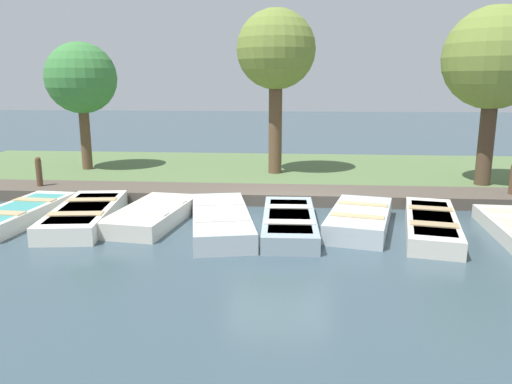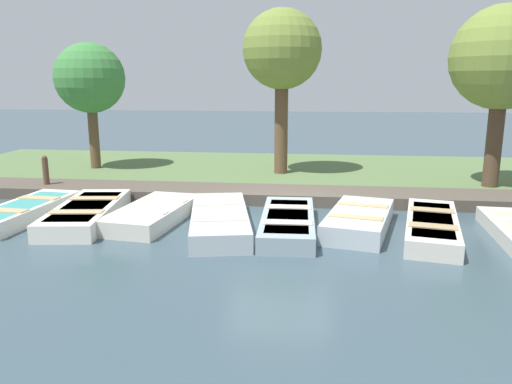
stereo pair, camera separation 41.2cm
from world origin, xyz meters
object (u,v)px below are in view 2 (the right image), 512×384
Objects in this scene: park_tree_left at (282,52)px; rowboat_2 at (153,213)px; rowboat_0 at (24,211)px; rowboat_4 at (288,222)px; mooring_post_near at (46,175)px; rowboat_3 at (220,219)px; park_tree_center at (503,60)px; rowboat_6 at (432,226)px; park_tree_far_left at (90,79)px; rowboat_5 at (359,220)px; rowboat_1 at (87,213)px.

rowboat_2 is at bearing -24.65° from park_tree_left.
rowboat_0 is 0.98× the size of rowboat_4.
mooring_post_near is 0.21× the size of park_tree_left.
park_tree_center is at bearing 110.83° from rowboat_3.
rowboat_3 is at bearing -77.29° from rowboat_6.
park_tree_left is at bearing 159.44° from rowboat_3.
rowboat_3 is 0.71× the size of park_tree_center.
rowboat_2 is 6.04m from rowboat_6.
rowboat_2 is at bearing 34.37° from park_tree_far_left.
rowboat_6 is (0.11, 9.04, -0.00)m from rowboat_0.
rowboat_3 is 1.22× the size of rowboat_5.
park_tree_far_left is at bearing -178.30° from mooring_post_near.
rowboat_3 is at bearing 78.34° from rowboat_1.
rowboat_5 is at bearing 98.07° from rowboat_4.
rowboat_1 is 0.98× the size of rowboat_6.
park_tree_left reaches higher than rowboat_6.
park_tree_center reaches higher than rowboat_2.
rowboat_3 is (0.22, 4.61, 0.02)m from rowboat_0.
park_tree_far_left is at bearing -132.56° from rowboat_4.
rowboat_2 is 0.85× the size of rowboat_6.
park_tree_center is (-4.16, 4.00, 3.45)m from rowboat_5.
rowboat_6 is at bearing 79.70° from rowboat_3.
mooring_post_near is at bearing -92.49° from rowboat_5.
park_tree_left is (-5.46, 2.51, 3.78)m from rowboat_2.
rowboat_5 is (-0.08, 7.58, 0.03)m from rowboat_0.
park_tree_center is at bearing 82.71° from park_tree_far_left.
rowboat_4 is at bearing 92.85° from rowboat_0.
rowboat_0 is at bearing -69.92° from park_tree_center.
rowboat_4 is 0.76× the size of park_tree_far_left.
park_tree_center reaches higher than rowboat_3.
rowboat_0 is 2.91× the size of mooring_post_near.
park_tree_left is at bearing 117.02° from mooring_post_near.
rowboat_2 is at bearing -114.84° from rowboat_3.
mooring_post_near is 0.25× the size of park_tree_far_left.
rowboat_0 is 12.81m from park_tree_center.
rowboat_1 is at bearing -76.20° from rowboat_5.
rowboat_6 is 3.20× the size of mooring_post_near.
mooring_post_near is (-2.52, -9.81, 0.37)m from rowboat_6.
rowboat_6 is 0.69× the size of park_tree_center.
rowboat_1 is at bearing -67.25° from park_tree_center.
rowboat_6 is 10.13m from mooring_post_near.
rowboat_1 is at bearing -94.11° from rowboat_4.
park_tree_center is at bearing 77.09° from park_tree_left.
mooring_post_near is (-2.26, -3.77, 0.37)m from rowboat_2.
rowboat_6 is at bearing 75.56° from mooring_post_near.
park_tree_left reaches higher than mooring_post_near.
park_tree_far_left is 0.85× the size of park_tree_center.
rowboat_1 is at bearing 22.25° from park_tree_far_left.
park_tree_left reaches higher than rowboat_5.
rowboat_3 is at bearing 63.89° from mooring_post_near.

